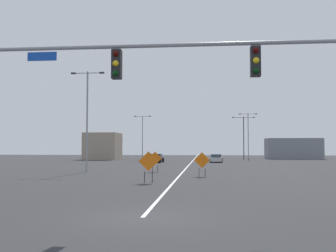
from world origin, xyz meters
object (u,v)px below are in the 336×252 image
at_px(street_lamp_far_left, 142,133).
at_px(car_black_mid, 156,158).
at_px(street_lamp_far_right, 248,132).
at_px(street_lamp_near_left, 87,114).
at_px(street_lamp_mid_right, 244,133).
at_px(construction_sign_median_far, 155,159).
at_px(construction_sign_left_lane, 202,161).
at_px(car_silver_near, 216,158).
at_px(construction_sign_right_lane, 148,163).
at_px(traffic_signal_assembly, 249,74).

relative_size(street_lamp_far_left, car_black_mid, 2.04).
xyz_separation_m(street_lamp_far_right, car_black_mid, (-15.72, -15.95, -4.57)).
bearing_deg(car_black_mid, street_lamp_near_left, -99.41).
distance_m(street_lamp_mid_right, car_black_mid, 26.58).
relative_size(street_lamp_far_right, construction_sign_median_far, 4.50).
bearing_deg(construction_sign_left_lane, construction_sign_median_far, 130.53).
xyz_separation_m(street_lamp_mid_right, construction_sign_median_far, (-12.70, -42.55, -3.90)).
height_order(street_lamp_far_right, construction_sign_median_far, street_lamp_far_right).
distance_m(street_lamp_far_right, street_lamp_near_left, 43.20).
height_order(street_lamp_mid_right, car_silver_near, street_lamp_mid_right).
xyz_separation_m(street_lamp_near_left, car_black_mid, (3.75, 22.61, -5.00)).
height_order(street_lamp_far_left, street_lamp_mid_right, street_lamp_far_left).
height_order(street_lamp_far_left, construction_sign_right_lane, street_lamp_far_left).
bearing_deg(street_lamp_mid_right, construction_sign_right_lane, -102.27).
bearing_deg(construction_sign_median_far, car_black_mid, 97.15).
bearing_deg(construction_sign_right_lane, street_lamp_mid_right, 77.73).
distance_m(construction_sign_left_lane, construction_sign_median_far, 7.08).
bearing_deg(construction_sign_median_far, construction_sign_left_lane, -49.47).
bearing_deg(street_lamp_far_right, car_silver_near, -114.51).
bearing_deg(construction_sign_left_lane, car_black_mid, 105.24).
xyz_separation_m(traffic_signal_assembly, street_lamp_far_left, (-14.04, 62.11, 0.08)).
height_order(traffic_signal_assembly, street_lamp_far_right, street_lamp_far_right).
xyz_separation_m(street_lamp_far_left, construction_sign_left_lane, (12.24, -43.84, -3.81)).
height_order(traffic_signal_assembly, street_lamp_near_left, street_lamp_near_left).
bearing_deg(construction_sign_right_lane, street_lamp_near_left, 127.01).
height_order(car_black_mid, car_silver_near, car_black_mid).
height_order(street_lamp_far_left, construction_sign_left_lane, street_lamp_far_left).
distance_m(construction_sign_left_lane, car_black_mid, 27.70).
xyz_separation_m(traffic_signal_assembly, street_lamp_far_right, (6.66, 60.93, 0.20)).
relative_size(car_black_mid, car_silver_near, 1.02).
bearing_deg(car_black_mid, construction_sign_median_far, -82.85).
height_order(traffic_signal_assembly, construction_sign_left_lane, traffic_signal_assembly).
bearing_deg(traffic_signal_assembly, street_lamp_far_right, 83.77).
relative_size(street_lamp_mid_right, car_silver_near, 2.06).
bearing_deg(car_silver_near, street_lamp_near_left, -118.10).
height_order(street_lamp_far_right, street_lamp_near_left, street_lamp_near_left).
height_order(street_lamp_far_right, car_black_mid, street_lamp_far_right).
xyz_separation_m(construction_sign_left_lane, construction_sign_right_lane, (-3.58, -5.77, 0.10)).
bearing_deg(traffic_signal_assembly, construction_sign_left_lane, 95.60).
bearing_deg(street_lamp_mid_right, street_lamp_far_right, -86.24).
height_order(street_lamp_far_left, construction_sign_median_far, street_lamp_far_left).
bearing_deg(street_lamp_mid_right, construction_sign_median_far, -106.62).
bearing_deg(construction_sign_left_lane, car_silver_near, 86.11).
height_order(street_lamp_far_left, street_lamp_near_left, street_lamp_near_left).
bearing_deg(car_silver_near, street_lamp_mid_right, 72.48).
xyz_separation_m(construction_sign_right_lane, car_black_mid, (-3.70, 32.49, -0.74)).
distance_m(traffic_signal_assembly, car_silver_near, 46.85).
distance_m(traffic_signal_assembly, street_lamp_far_right, 61.29).
bearing_deg(street_lamp_far_left, construction_sign_right_lane, -80.09).
bearing_deg(street_lamp_near_left, car_silver_near, 61.90).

